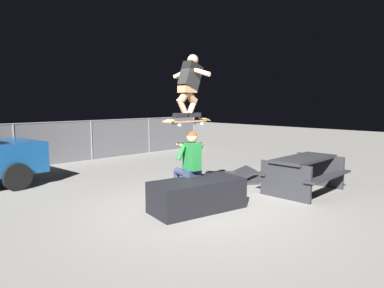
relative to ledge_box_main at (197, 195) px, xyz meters
The scene contains 8 objects.
ground_plane 0.31m from the ledge_box_main, ahead, with size 40.00×40.00×0.00m, color gray.
ledge_box_main is the anchor object (origin of this frame).
person_sitting_on_ledge 0.68m from the ledge_box_main, 65.91° to the left, with size 0.60×0.78×1.38m.
skateboard 1.33m from the ledge_box_main, 83.03° to the left, with size 1.02×0.22×0.13m.
skater_airborne 2.00m from the ledge_box_main, 72.50° to the left, with size 0.62×0.89×1.12m.
kicker_ramp 2.40m from the ledge_box_main, 23.21° to the left, with size 1.28×1.24×0.42m.
picnic_table_back 2.63m from the ledge_box_main, 15.43° to the right, with size 1.72×1.37×0.75m.
fence_back 6.33m from the ledge_box_main, 88.64° to the left, with size 12.05×0.05×1.32m.
Camera 1 is at (-4.38, -4.21, 1.91)m, focal length 32.21 mm.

